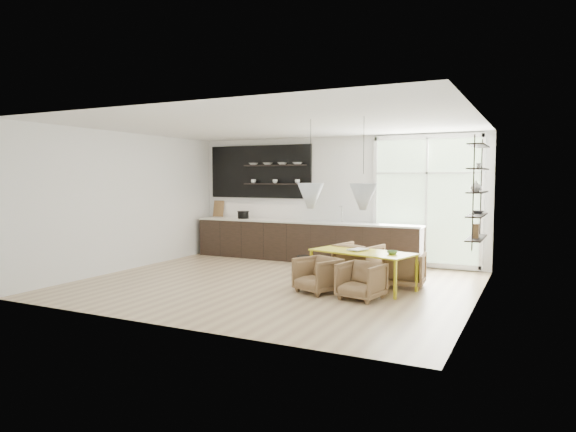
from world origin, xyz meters
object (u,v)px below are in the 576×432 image
object	(u,v)px
armchair_back_left	(359,261)
armchair_back_right	(405,269)
dining_table	(362,254)
armchair_front_right	(361,281)
armchair_front_left	(318,275)
wire_stool	(304,263)

from	to	relation	value
armchair_back_left	armchair_back_right	world-z (taller)	armchair_back_left
armchair_back_left	armchair_back_right	distance (m)	0.99
dining_table	armchair_front_right	xyz separation A→B (m)	(0.24, -0.80, -0.31)
armchair_front_left	armchair_front_right	world-z (taller)	armchair_front_left
armchair_back_left	armchair_front_right	distance (m)	1.61
armchair_back_right	wire_stool	world-z (taller)	armchair_back_right
dining_table	wire_stool	distance (m)	1.63
armchair_front_right	wire_stool	world-z (taller)	armchair_front_right
armchair_back_left	armchair_front_right	world-z (taller)	armchair_back_left
dining_table	armchair_front_right	size ratio (longest dim) A/B	2.97
armchair_front_right	wire_stool	size ratio (longest dim) A/B	1.70
armchair_front_right	armchair_front_left	bearing A→B (deg)	-178.54
armchair_front_left	armchair_back_left	bearing A→B (deg)	103.08
armchair_front_right	armchair_back_right	bearing A→B (deg)	83.26
armchair_back_right	armchair_front_left	size ratio (longest dim) A/B	1.05
dining_table	armchair_back_left	bearing A→B (deg)	128.11
armchair_back_left	armchair_front_left	world-z (taller)	armchair_back_left
armchair_back_left	armchair_front_left	size ratio (longest dim) A/B	1.17
armchair_front_left	armchair_front_right	size ratio (longest dim) A/B	1.01
armchair_back_left	dining_table	bearing A→B (deg)	125.43
dining_table	wire_stool	bearing A→B (deg)	169.50
wire_stool	dining_table	bearing A→B (deg)	-25.50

